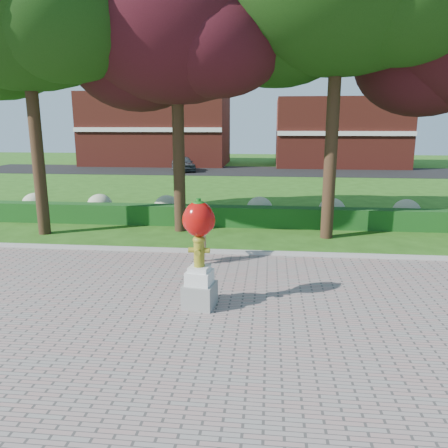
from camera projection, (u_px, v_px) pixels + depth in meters
name	position (u px, v px, depth m)	size (l,w,h in m)	color
ground	(211.00, 289.00, 10.92)	(100.00, 100.00, 0.00)	#275415
walkway	(178.00, 380.00, 7.04)	(40.00, 14.00, 0.04)	gray
curb	(224.00, 252.00, 13.81)	(40.00, 0.18, 0.15)	#ADADA5
lawn_hedge	(234.00, 216.00, 17.61)	(24.00, 0.70, 0.80)	#144818
hydrangea_row	(249.00, 208.00, 18.49)	(20.10, 1.10, 0.99)	#A9AD84
street	(254.00, 171.00, 38.05)	(50.00, 8.00, 0.02)	black
building_left	(158.00, 129.00, 44.10)	(14.00, 8.00, 7.00)	maroon
building_right	(339.00, 133.00, 42.34)	(12.00, 8.00, 6.40)	maroon
tree_far_left	(22.00, 5.00, 14.78)	(9.00, 7.68, 11.66)	black
tree_mid_left	(174.00, 29.00, 15.39)	(8.25, 7.04, 10.69)	black
hydrant_sculpture	(199.00, 251.00, 9.53)	(0.76, 0.76, 2.46)	gray
woman	(202.00, 235.00, 12.69)	(0.61, 0.40, 1.67)	#AE7463
parked_car	(183.00, 163.00, 37.85)	(1.55, 3.86, 1.31)	#43474B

